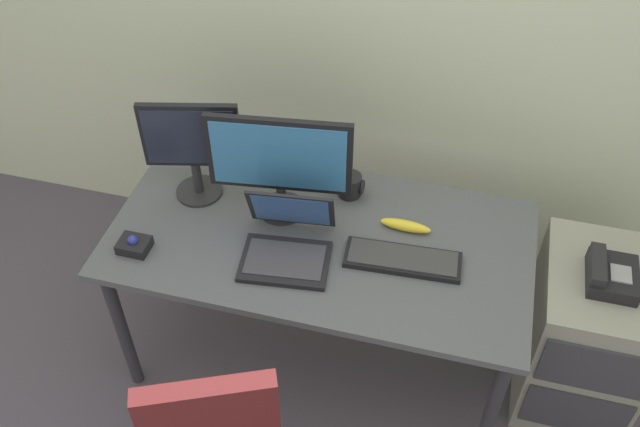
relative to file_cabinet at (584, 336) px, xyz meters
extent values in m
plane|color=#4B464F|center=(-1.03, -0.10, -0.34)|extent=(8.00, 8.00, 0.00)
cube|color=#4E5053|center=(-1.03, -0.10, 0.37)|extent=(1.54, 0.78, 0.03)
cylinder|color=#2D2D33|center=(-1.74, -0.43, 0.00)|extent=(0.05, 0.05, 0.70)
cylinder|color=#2D2D33|center=(-0.32, -0.43, 0.00)|extent=(0.05, 0.05, 0.70)
cylinder|color=#2D2D33|center=(-1.74, 0.23, 0.00)|extent=(0.05, 0.05, 0.70)
cylinder|color=#2D2D33|center=(-0.32, 0.23, 0.00)|extent=(0.05, 0.05, 0.70)
cube|color=gray|center=(0.00, 0.00, 0.00)|extent=(0.42, 0.52, 0.69)
cube|color=#38383D|center=(0.00, -0.26, 0.15)|extent=(0.38, 0.01, 0.23)
cube|color=#38383D|center=(0.00, -0.26, -0.14)|extent=(0.38, 0.01, 0.23)
cube|color=black|center=(0.00, -0.02, 0.37)|extent=(0.17, 0.20, 0.06)
cube|color=black|center=(-0.06, -0.02, 0.42)|extent=(0.05, 0.18, 0.04)
cube|color=gray|center=(0.02, -0.03, 0.40)|extent=(0.07, 0.08, 0.01)
cube|color=maroon|center=(-1.15, -0.90, 0.37)|extent=(0.39, 0.22, 0.42)
cylinder|color=#262628|center=(-1.21, 0.00, 0.39)|extent=(0.18, 0.18, 0.01)
cylinder|color=#262628|center=(-1.21, 0.00, 0.44)|extent=(0.04, 0.04, 0.10)
cube|color=black|center=(-1.21, 0.00, 0.65)|extent=(0.52, 0.09, 0.31)
cube|color=teal|center=(-1.21, -0.01, 0.65)|extent=(0.48, 0.07, 0.27)
cylinder|color=#262628|center=(-1.55, 0.02, 0.39)|extent=(0.18, 0.18, 0.01)
cylinder|color=#262628|center=(-1.55, 0.02, 0.46)|extent=(0.04, 0.04, 0.13)
cube|color=black|center=(-1.55, 0.02, 0.66)|extent=(0.36, 0.11, 0.27)
cube|color=#1E2333|center=(-1.55, 0.00, 0.66)|extent=(0.32, 0.08, 0.24)
cube|color=black|center=(-0.72, -0.14, 0.39)|extent=(0.42, 0.16, 0.02)
cube|color=#353535|center=(-0.72, -0.14, 0.41)|extent=(0.39, 0.14, 0.01)
cube|color=black|center=(-1.12, -0.25, 0.39)|extent=(0.33, 0.25, 0.02)
cube|color=#38383D|center=(-1.12, -0.25, 0.40)|extent=(0.29, 0.20, 0.00)
cube|color=black|center=(-1.14, -0.11, 0.50)|extent=(0.32, 0.13, 0.21)
cube|color=#335999|center=(-1.14, -0.11, 0.50)|extent=(0.28, 0.11, 0.18)
cube|color=black|center=(-1.66, -0.32, 0.40)|extent=(0.11, 0.09, 0.04)
sphere|color=navy|center=(-1.66, -0.32, 0.43)|extent=(0.04, 0.04, 0.04)
cylinder|color=black|center=(-0.98, 0.15, 0.43)|extent=(0.09, 0.09, 0.09)
torus|color=black|center=(-0.93, 0.15, 0.43)|extent=(0.01, 0.06, 0.06)
ellipsoid|color=yellow|center=(-0.74, 0.02, 0.40)|extent=(0.19, 0.05, 0.04)
camera|label=1|loc=(-0.59, -1.81, 2.25)|focal=39.42mm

